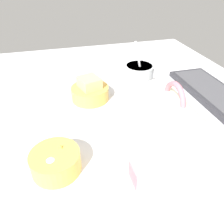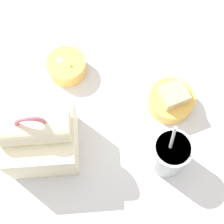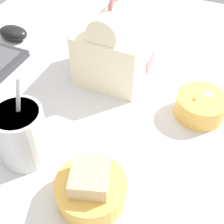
% 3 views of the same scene
% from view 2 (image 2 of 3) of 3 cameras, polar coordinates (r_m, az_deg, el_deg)
% --- Properties ---
extents(desk_surface, '(1.40, 1.10, 0.02)m').
position_cam_2_polar(desk_surface, '(0.86, 1.27, -3.38)').
color(desk_surface, silver).
rests_on(desk_surface, ground).
extents(lunch_bag, '(0.17, 0.16, 0.22)m').
position_cam_2_polar(lunch_bag, '(0.77, -12.88, -4.62)').
color(lunch_bag, '#EFE5C1').
rests_on(lunch_bag, desk_surface).
extents(soup_cup, '(0.09, 0.09, 0.20)m').
position_cam_2_polar(soup_cup, '(0.78, 10.41, -7.51)').
color(soup_cup, silver).
rests_on(soup_cup, desk_surface).
extents(bento_bowl_sandwich, '(0.12, 0.12, 0.08)m').
position_cam_2_polar(bento_bowl_sandwich, '(0.87, 10.77, 2.20)').
color(bento_bowl_sandwich, '#EAB24C').
rests_on(bento_bowl_sandwich, desk_surface).
extents(bento_bowl_snacks, '(0.11, 0.11, 0.06)m').
position_cam_2_polar(bento_bowl_snacks, '(0.91, -8.21, 8.25)').
color(bento_bowl_snacks, '#EAB24C').
rests_on(bento_bowl_snacks, desk_surface).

